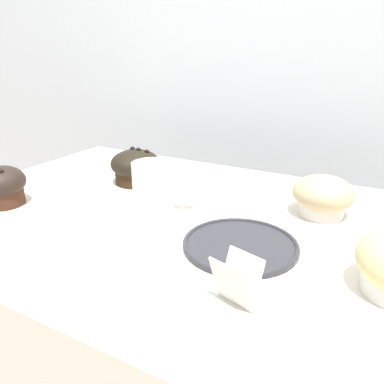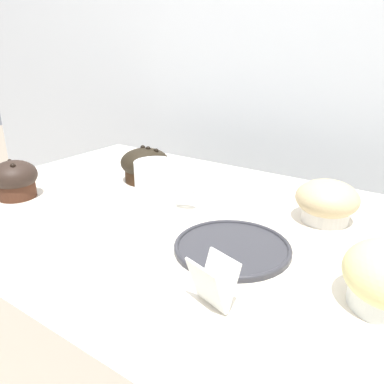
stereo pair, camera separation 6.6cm
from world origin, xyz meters
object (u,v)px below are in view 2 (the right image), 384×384
at_px(coffee_cup, 157,184).
at_px(muffin_front_center, 15,179).
at_px(serving_plate, 232,247).
at_px(muffin_front_left, 145,165).
at_px(muffin_back_left, 327,201).

bearing_deg(coffee_cup, muffin_front_center, -155.68).
distance_m(muffin_front_center, serving_plate, 0.47).
relative_size(muffin_front_center, serving_plate, 0.50).
xyz_separation_m(muffin_front_left, serving_plate, (0.32, -0.16, -0.03)).
distance_m(muffin_back_left, muffin_front_left, 0.40).
xyz_separation_m(muffin_back_left, muffin_front_left, (-0.40, -0.02, 0.00)).
distance_m(muffin_front_left, coffee_cup, 0.16).
distance_m(muffin_front_left, serving_plate, 0.36).
distance_m(muffin_front_center, muffin_front_left, 0.27).
relative_size(muffin_front_center, muffin_back_left, 0.83).
height_order(muffin_front_center, muffin_front_left, muffin_front_left).
distance_m(muffin_back_left, serving_plate, 0.20).
bearing_deg(coffee_cup, serving_plate, -17.19).
xyz_separation_m(muffin_front_center, muffin_back_left, (0.55, 0.24, -0.00)).
distance_m(muffin_front_center, muffin_back_left, 0.60).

